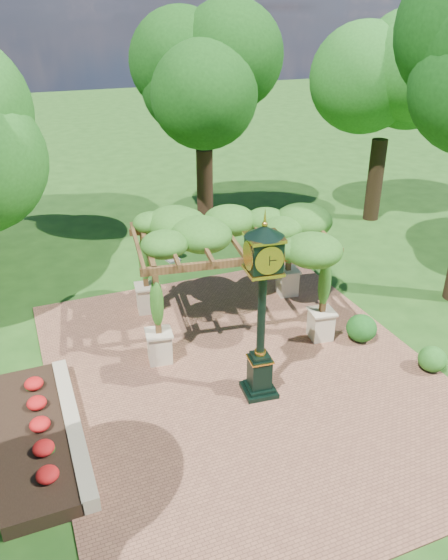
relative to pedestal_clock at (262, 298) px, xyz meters
name	(u,v)px	position (x,y,z in m)	size (l,w,h in m)	color
ground	(261,398)	(-0.03, -0.19, -2.79)	(120.00, 120.00, 0.00)	#1E4714
brick_plaza	(245,375)	(-0.03, 0.81, -2.77)	(10.00, 12.00, 0.04)	brown
border_wall	(73,426)	(-4.63, 0.31, -2.59)	(0.35, 5.00, 0.40)	#C6B793
flower_bed	(33,437)	(-5.53, 0.31, -2.61)	(1.50, 5.00, 0.36)	red
pedestal_clock	(262,298)	(0.00, 0.00, 0.00)	(1.01, 1.01, 4.66)	black
pergola	(231,239)	(0.63, 3.43, 0.09)	(6.00, 4.23, 3.51)	beige
sundial	(172,252)	(0.38, 8.71, -2.41)	(0.58, 0.58, 0.87)	gray
shrub_front	(432,359)	(4.76, -0.88, -2.41)	(0.77, 0.77, 0.69)	#24611B
shrub_mid	(362,328)	(3.85, 1.09, -2.35)	(0.90, 0.90, 0.81)	#185016
shrub_back	(274,263)	(3.57, 6.26, -2.39)	(0.80, 0.80, 0.72)	#275719
tree_north	(203,88)	(3.08, 12.28, 3.09)	(4.36, 4.36, 8.59)	#321D14
tree_east_far	(389,70)	(10.43, 9.78, 3.77)	(4.67, 4.67, 9.55)	black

